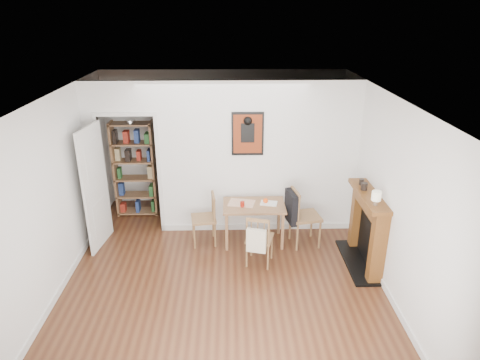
{
  "coord_description": "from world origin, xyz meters",
  "views": [
    {
      "loc": [
        0.11,
        -5.32,
        3.67
      ],
      "look_at": [
        0.26,
        0.6,
        1.25
      ],
      "focal_mm": 32.0,
      "sensor_mm": 36.0,
      "label": 1
    }
  ],
  "objects_px": {
    "bookshelf": "(135,170)",
    "ceramic_jar_b": "(361,182)",
    "dining_table": "(254,209)",
    "orange_fruit": "(265,201)",
    "fireplace": "(368,227)",
    "chair_front": "(259,239)",
    "chair_left": "(204,219)",
    "red_glass": "(242,204)",
    "notebook": "(269,203)",
    "mantel_lamp": "(376,197)",
    "ceramic_jar_a": "(364,186)",
    "chair_right": "(304,216)"
  },
  "relations": [
    {
      "from": "chair_left",
      "to": "ceramic_jar_b",
      "type": "relative_size",
      "value": 9.53
    },
    {
      "from": "chair_right",
      "to": "bookshelf",
      "type": "xyz_separation_m",
      "value": [
        -2.94,
        1.21,
        0.37
      ]
    },
    {
      "from": "fireplace",
      "to": "mantel_lamp",
      "type": "distance_m",
      "value": 0.77
    },
    {
      "from": "red_glass",
      "to": "mantel_lamp",
      "type": "bearing_deg",
      "value": -28.88
    },
    {
      "from": "chair_front",
      "to": "fireplace",
      "type": "xyz_separation_m",
      "value": [
        1.62,
        -0.02,
        0.19
      ]
    },
    {
      "from": "chair_left",
      "to": "bookshelf",
      "type": "distance_m",
      "value": 1.78
    },
    {
      "from": "mantel_lamp",
      "to": "ceramic_jar_a",
      "type": "bearing_deg",
      "value": 90.51
    },
    {
      "from": "mantel_lamp",
      "to": "ceramic_jar_a",
      "type": "xyz_separation_m",
      "value": [
        -0.0,
        0.51,
        -0.07
      ]
    },
    {
      "from": "orange_fruit",
      "to": "ceramic_jar_b",
      "type": "distance_m",
      "value": 1.54
    },
    {
      "from": "bookshelf",
      "to": "mantel_lamp",
      "type": "height_order",
      "value": "bookshelf"
    },
    {
      "from": "notebook",
      "to": "ceramic_jar_b",
      "type": "relative_size",
      "value": 2.95
    },
    {
      "from": "mantel_lamp",
      "to": "fireplace",
      "type": "bearing_deg",
      "value": 78.09
    },
    {
      "from": "chair_left",
      "to": "chair_front",
      "type": "bearing_deg",
      "value": -36.2
    },
    {
      "from": "dining_table",
      "to": "mantel_lamp",
      "type": "distance_m",
      "value": 2.02
    },
    {
      "from": "chair_front",
      "to": "orange_fruit",
      "type": "distance_m",
      "value": 0.78
    },
    {
      "from": "dining_table",
      "to": "chair_right",
      "type": "height_order",
      "value": "chair_right"
    },
    {
      "from": "dining_table",
      "to": "orange_fruit",
      "type": "xyz_separation_m",
      "value": [
        0.19,
        0.05,
        0.12
      ]
    },
    {
      "from": "chair_right",
      "to": "orange_fruit",
      "type": "height_order",
      "value": "chair_right"
    },
    {
      "from": "bookshelf",
      "to": "ceramic_jar_b",
      "type": "relative_size",
      "value": 19.59
    },
    {
      "from": "orange_fruit",
      "to": "notebook",
      "type": "bearing_deg",
      "value": -22.27
    },
    {
      "from": "fireplace",
      "to": "ceramic_jar_b",
      "type": "xyz_separation_m",
      "value": [
        -0.07,
        0.34,
        0.59
      ]
    },
    {
      "from": "red_glass",
      "to": "mantel_lamp",
      "type": "height_order",
      "value": "mantel_lamp"
    },
    {
      "from": "chair_left",
      "to": "red_glass",
      "type": "height_order",
      "value": "chair_left"
    },
    {
      "from": "chair_left",
      "to": "ceramic_jar_b",
      "type": "height_order",
      "value": "ceramic_jar_b"
    },
    {
      "from": "notebook",
      "to": "ceramic_jar_b",
      "type": "bearing_deg",
      "value": -15.42
    },
    {
      "from": "notebook",
      "to": "mantel_lamp",
      "type": "bearing_deg",
      "value": -38.94
    },
    {
      "from": "fireplace",
      "to": "ceramic_jar_b",
      "type": "bearing_deg",
      "value": 101.08
    },
    {
      "from": "chair_front",
      "to": "mantel_lamp",
      "type": "relative_size",
      "value": 4.15
    },
    {
      "from": "orange_fruit",
      "to": "dining_table",
      "type": "bearing_deg",
      "value": -164.31
    },
    {
      "from": "chair_left",
      "to": "red_glass",
      "type": "relative_size",
      "value": 9.8
    },
    {
      "from": "mantel_lamp",
      "to": "chair_right",
      "type": "bearing_deg",
      "value": 128.77
    },
    {
      "from": "dining_table",
      "to": "chair_front",
      "type": "distance_m",
      "value": 0.68
    },
    {
      "from": "ceramic_jar_a",
      "to": "ceramic_jar_b",
      "type": "distance_m",
      "value": 0.2
    },
    {
      "from": "chair_front",
      "to": "ceramic_jar_b",
      "type": "xyz_separation_m",
      "value": [
        1.55,
        0.31,
        0.78
      ]
    },
    {
      "from": "bookshelf",
      "to": "notebook",
      "type": "distance_m",
      "value": 2.61
    },
    {
      "from": "chair_front",
      "to": "bookshelf",
      "type": "distance_m",
      "value": 2.84
    },
    {
      "from": "fireplace",
      "to": "notebook",
      "type": "relative_size",
      "value": 4.65
    },
    {
      "from": "mantel_lamp",
      "to": "chair_front",
      "type": "bearing_deg",
      "value": 165.42
    },
    {
      "from": "orange_fruit",
      "to": "notebook",
      "type": "height_order",
      "value": "orange_fruit"
    },
    {
      "from": "chair_front",
      "to": "notebook",
      "type": "xyz_separation_m",
      "value": [
        0.19,
        0.69,
        0.26
      ]
    },
    {
      "from": "chair_right",
      "to": "ceramic_jar_a",
      "type": "height_order",
      "value": "ceramic_jar_a"
    },
    {
      "from": "chair_right",
      "to": "chair_front",
      "type": "distance_m",
      "value": 0.95
    },
    {
      "from": "ceramic_jar_a",
      "to": "ceramic_jar_b",
      "type": "relative_size",
      "value": 1.24
    },
    {
      "from": "chair_front",
      "to": "notebook",
      "type": "bearing_deg",
      "value": 74.3
    },
    {
      "from": "fireplace",
      "to": "chair_front",
      "type": "bearing_deg",
      "value": 179.15
    },
    {
      "from": "red_glass",
      "to": "chair_right",
      "type": "bearing_deg",
      "value": -0.94
    },
    {
      "from": "bookshelf",
      "to": "mantel_lamp",
      "type": "relative_size",
      "value": 8.83
    },
    {
      "from": "fireplace",
      "to": "orange_fruit",
      "type": "xyz_separation_m",
      "value": [
        -1.48,
        0.73,
        0.11
      ]
    },
    {
      "from": "notebook",
      "to": "ceramic_jar_a",
      "type": "distance_m",
      "value": 1.55
    },
    {
      "from": "chair_left",
      "to": "bookshelf",
      "type": "xyz_separation_m",
      "value": [
        -1.31,
        1.13,
        0.45
      ]
    }
  ]
}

